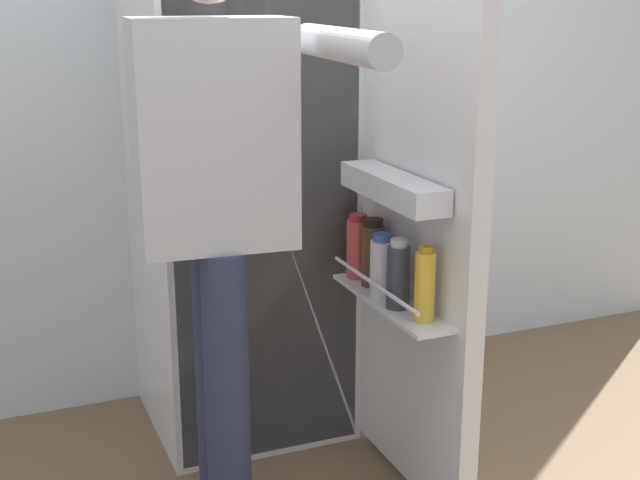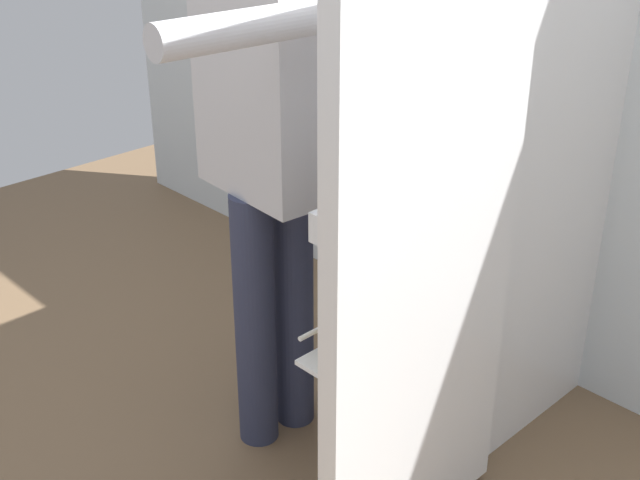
% 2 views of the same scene
% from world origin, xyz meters
% --- Properties ---
extents(ground_plane, '(5.44, 5.44, 0.00)m').
position_xyz_m(ground_plane, '(0.00, 0.00, 0.00)').
color(ground_plane, brown).
extents(kitchen_wall, '(4.40, 0.10, 2.43)m').
position_xyz_m(kitchen_wall, '(0.00, 0.90, 1.21)').
color(kitchen_wall, silver).
rests_on(kitchen_wall, ground_plane).
extents(refrigerator, '(0.68, 1.23, 1.79)m').
position_xyz_m(refrigerator, '(0.03, 0.49, 0.90)').
color(refrigerator, white).
rests_on(refrigerator, ground_plane).
extents(person, '(0.52, 0.73, 1.63)m').
position_xyz_m(person, '(-0.23, -0.02, 0.97)').
color(person, '#2D334C').
rests_on(person, ground_plane).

